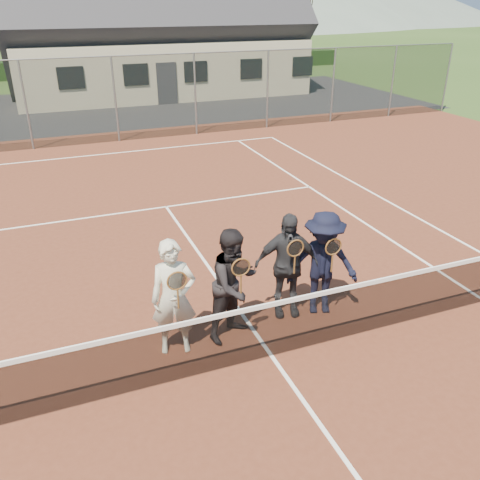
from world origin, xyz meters
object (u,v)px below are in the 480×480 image
Objects in this scene: clubhouse at (154,15)px; player_a at (174,298)px; tennis_net at (272,327)px; player_c at (286,265)px; player_b at (234,284)px; player_d at (323,264)px.

clubhouse is 24.09m from player_a.
player_c is (0.70, 0.99, 0.38)m from tennis_net.
player_a and player_b have the same top height.
clubhouse is 8.67× the size of player_d.
tennis_net is at bearing -67.02° from player_b.
player_a is (-5.26, -23.31, -3.07)m from clubhouse.
player_a is 1.00× the size of player_c.
player_a reaches higher than tennis_net.
tennis_net is at bearing -125.17° from player_c.
player_c is (1.01, 0.26, 0.00)m from player_b.
player_b is at bearing 2.41° from player_a.
player_b is (-0.31, 0.73, 0.38)m from tennis_net.
player_b is 1.04m from player_c.
player_d is at bearing -96.72° from clubhouse.
player_d is at bearing -16.64° from player_c.
player_d is at bearing 3.31° from player_b.
player_d is (-2.73, -23.18, -3.07)m from clubhouse.
clubhouse is 8.67× the size of player_b.
clubhouse reaches higher than tennis_net.
player_b is 1.00× the size of player_d.
player_b is at bearing -165.40° from player_c.
player_a and player_d have the same top height.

